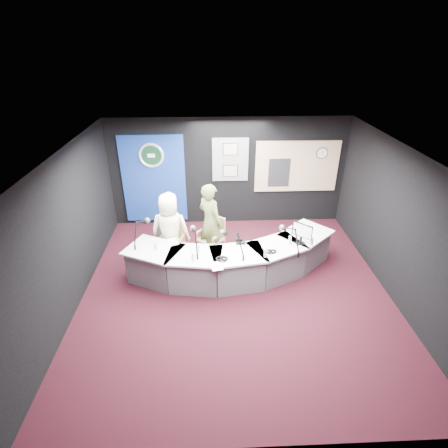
{
  "coord_description": "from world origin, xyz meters",
  "views": [
    {
      "loc": [
        -0.46,
        -5.47,
        4.5
      ],
      "look_at": [
        -0.2,
        0.8,
        1.1
      ],
      "focal_mm": 28.0,
      "sensor_mm": 36.0,
      "label": 1
    }
  ],
  "objects_px": {
    "person_man": "(170,230)",
    "person_woman": "(210,222)",
    "broadcast_desk": "(232,260)",
    "armchair_right": "(211,239)",
    "armchair_left": "(171,245)"
  },
  "relations": [
    {
      "from": "armchair_left",
      "to": "person_man",
      "type": "bearing_deg",
      "value": 0.0
    },
    {
      "from": "person_man",
      "to": "person_woman",
      "type": "xyz_separation_m",
      "value": [
        0.86,
        0.23,
        0.05
      ]
    },
    {
      "from": "armchair_right",
      "to": "broadcast_desk",
      "type": "bearing_deg",
      "value": -20.51
    },
    {
      "from": "broadcast_desk",
      "to": "person_woman",
      "type": "relative_size",
      "value": 2.52
    },
    {
      "from": "broadcast_desk",
      "to": "armchair_left",
      "type": "xyz_separation_m",
      "value": [
        -1.29,
        0.51,
        0.1
      ]
    },
    {
      "from": "person_woman",
      "to": "person_man",
      "type": "bearing_deg",
      "value": 62.08
    },
    {
      "from": "person_man",
      "to": "person_woman",
      "type": "distance_m",
      "value": 0.89
    },
    {
      "from": "armchair_left",
      "to": "person_man",
      "type": "xyz_separation_m",
      "value": [
        0.0,
        0.0,
        0.37
      ]
    },
    {
      "from": "armchair_right",
      "to": "person_woman",
      "type": "bearing_deg",
      "value": 0.0
    },
    {
      "from": "armchair_left",
      "to": "person_man",
      "type": "distance_m",
      "value": 0.37
    },
    {
      "from": "armchair_right",
      "to": "person_man",
      "type": "distance_m",
      "value": 0.97
    },
    {
      "from": "broadcast_desk",
      "to": "armchair_left",
      "type": "distance_m",
      "value": 1.39
    },
    {
      "from": "broadcast_desk",
      "to": "person_man",
      "type": "height_order",
      "value": "person_man"
    },
    {
      "from": "armchair_left",
      "to": "armchair_right",
      "type": "bearing_deg",
      "value": 28.55
    },
    {
      "from": "person_man",
      "to": "person_woman",
      "type": "relative_size",
      "value": 0.94
    }
  ]
}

